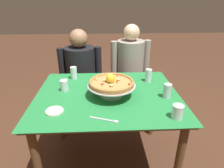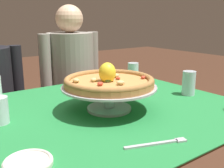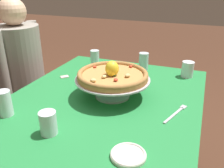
{
  "view_description": "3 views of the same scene",
  "coord_description": "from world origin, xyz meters",
  "px_view_note": "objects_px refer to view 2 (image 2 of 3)",
  "views": [
    {
      "loc": [
        -0.03,
        -1.46,
        1.54
      ],
      "look_at": [
        0.04,
        -0.04,
        0.88
      ],
      "focal_mm": 31.19,
      "sensor_mm": 36.0,
      "label": 1
    },
    {
      "loc": [
        -0.58,
        -0.89,
        1.14
      ],
      "look_at": [
        0.03,
        -0.05,
        0.88
      ],
      "focal_mm": 42.67,
      "sensor_mm": 36.0,
      "label": 2
    },
    {
      "loc": [
        -1.03,
        -0.45,
        1.35
      ],
      "look_at": [
        0.09,
        -0.01,
        0.81
      ],
      "focal_mm": 38.29,
      "sensor_mm": 36.0,
      "label": 3
    }
  ],
  "objects_px": {
    "water_glass_side_right": "(189,85)",
    "sugar_packet": "(89,86)",
    "water_glass_back_right": "(133,75)",
    "pizza_stand": "(109,93)",
    "side_plate": "(28,162)",
    "pizza": "(109,81)",
    "dinner_fork": "(159,143)",
    "diner_right": "(72,94)"
  },
  "relations": [
    {
      "from": "side_plate",
      "to": "sugar_packet",
      "type": "height_order",
      "value": "side_plate"
    },
    {
      "from": "water_glass_back_right",
      "to": "side_plate",
      "type": "distance_m",
      "value": 0.94
    },
    {
      "from": "pizza_stand",
      "to": "side_plate",
      "type": "relative_size",
      "value": 3.04
    },
    {
      "from": "water_glass_side_right",
      "to": "sugar_packet",
      "type": "distance_m",
      "value": 0.54
    },
    {
      "from": "water_glass_side_right",
      "to": "side_plate",
      "type": "bearing_deg",
      "value": -168.65
    },
    {
      "from": "pizza_stand",
      "to": "diner_right",
      "type": "distance_m",
      "value": 0.93
    },
    {
      "from": "pizza_stand",
      "to": "pizza",
      "type": "distance_m",
      "value": 0.05
    },
    {
      "from": "pizza",
      "to": "pizza_stand",
      "type": "bearing_deg",
      "value": 3.4
    },
    {
      "from": "water_glass_side_right",
      "to": "diner_right",
      "type": "distance_m",
      "value": 0.95
    },
    {
      "from": "sugar_packet",
      "to": "diner_right",
      "type": "bearing_deg",
      "value": 73.72
    },
    {
      "from": "water_glass_back_right",
      "to": "sugar_packet",
      "type": "xyz_separation_m",
      "value": [
        -0.23,
        0.11,
        -0.05
      ]
    },
    {
      "from": "pizza_stand",
      "to": "sugar_packet",
      "type": "relative_size",
      "value": 7.81
    },
    {
      "from": "pizza_stand",
      "to": "water_glass_side_right",
      "type": "bearing_deg",
      "value": -6.37
    },
    {
      "from": "water_glass_side_right",
      "to": "dinner_fork",
      "type": "xyz_separation_m",
      "value": [
        -0.51,
        -0.29,
        -0.05
      ]
    },
    {
      "from": "pizza_stand",
      "to": "sugar_packet",
      "type": "bearing_deg",
      "value": 70.46
    },
    {
      "from": "water_glass_back_right",
      "to": "sugar_packet",
      "type": "relative_size",
      "value": 2.49
    },
    {
      "from": "dinner_fork",
      "to": "water_glass_back_right",
      "type": "bearing_deg",
      "value": 55.53
    },
    {
      "from": "dinner_fork",
      "to": "pizza",
      "type": "bearing_deg",
      "value": 80.51
    },
    {
      "from": "pizza_stand",
      "to": "water_glass_back_right",
      "type": "relative_size",
      "value": 3.14
    },
    {
      "from": "water_glass_back_right",
      "to": "diner_right",
      "type": "relative_size",
      "value": 0.1
    },
    {
      "from": "pizza",
      "to": "dinner_fork",
      "type": "distance_m",
      "value": 0.37
    },
    {
      "from": "pizza",
      "to": "side_plate",
      "type": "relative_size",
      "value": 2.85
    },
    {
      "from": "pizza_stand",
      "to": "side_plate",
      "type": "xyz_separation_m",
      "value": [
        -0.42,
        -0.23,
        -0.07
      ]
    },
    {
      "from": "pizza",
      "to": "water_glass_back_right",
      "type": "relative_size",
      "value": 2.94
    },
    {
      "from": "pizza",
      "to": "water_glass_back_right",
      "type": "height_order",
      "value": "pizza"
    },
    {
      "from": "diner_right",
      "to": "side_plate",
      "type": "bearing_deg",
      "value": -122.78
    },
    {
      "from": "dinner_fork",
      "to": "water_glass_side_right",
      "type": "bearing_deg",
      "value": 30.0
    },
    {
      "from": "sugar_packet",
      "to": "diner_right",
      "type": "xyz_separation_m",
      "value": [
        0.14,
        0.47,
        -0.18
      ]
    },
    {
      "from": "water_glass_side_right",
      "to": "pizza",
      "type": "bearing_deg",
      "value": 173.64
    },
    {
      "from": "water_glass_back_right",
      "to": "dinner_fork",
      "type": "distance_m",
      "value": 0.75
    },
    {
      "from": "water_glass_side_right",
      "to": "sugar_packet",
      "type": "height_order",
      "value": "water_glass_side_right"
    },
    {
      "from": "water_glass_side_right",
      "to": "sugar_packet",
      "type": "xyz_separation_m",
      "value": [
        -0.31,
        0.43,
        -0.05
      ]
    },
    {
      "from": "water_glass_back_right",
      "to": "dinner_fork",
      "type": "height_order",
      "value": "water_glass_back_right"
    },
    {
      "from": "water_glass_side_right",
      "to": "sugar_packet",
      "type": "relative_size",
      "value": 2.38
    },
    {
      "from": "water_glass_side_right",
      "to": "pizza_stand",
      "type": "bearing_deg",
      "value": 173.63
    },
    {
      "from": "pizza_stand",
      "to": "dinner_fork",
      "type": "relative_size",
      "value": 1.97
    },
    {
      "from": "water_glass_side_right",
      "to": "side_plate",
      "type": "relative_size",
      "value": 0.93
    },
    {
      "from": "water_glass_back_right",
      "to": "sugar_packet",
      "type": "distance_m",
      "value": 0.26
    },
    {
      "from": "pizza_stand",
      "to": "side_plate",
      "type": "bearing_deg",
      "value": -151.9
    },
    {
      "from": "water_glass_back_right",
      "to": "dinner_fork",
      "type": "bearing_deg",
      "value": -124.47
    },
    {
      "from": "side_plate",
      "to": "dinner_fork",
      "type": "distance_m",
      "value": 0.38
    },
    {
      "from": "diner_right",
      "to": "pizza_stand",
      "type": "bearing_deg",
      "value": -107.75
    }
  ]
}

